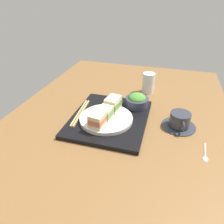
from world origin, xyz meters
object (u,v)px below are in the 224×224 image
at_px(salad_bowl, 137,101).
at_px(drinking_glass, 148,83).
at_px(sandwich_far, 98,119).
at_px(teaspoon, 205,155).
at_px(sandwich_plate, 106,118).
at_px(sandwich_middle, 106,112).
at_px(chopsticks_pair, 80,112).
at_px(coffee_cup, 180,121).
at_px(sandwich_near, 113,104).

bearing_deg(salad_bowl, drinking_glass, 172.52).
xyz_separation_m(sandwich_far, teaspoon, (0.03, 0.41, -0.06)).
bearing_deg(drinking_glass, teaspoon, 30.22).
height_order(sandwich_plate, sandwich_middle, sandwich_middle).
bearing_deg(chopsticks_pair, coffee_cup, 95.53).
xyz_separation_m(chopsticks_pair, coffee_cup, (-0.04, 0.43, 0.01)).
distance_m(sandwich_plate, salad_bowl, 0.19).
bearing_deg(sandwich_plate, sandwich_near, 169.06).
relative_size(sandwich_middle, salad_bowl, 0.81).
bearing_deg(chopsticks_pair, drinking_glass, 142.35).
xyz_separation_m(sandwich_plate, sandwich_middle, (0.00, -0.00, 0.03)).
bearing_deg(coffee_cup, salad_bowl, -115.14).
bearing_deg(teaspoon, salad_bowl, -130.85).
relative_size(sandwich_middle, drinking_glass, 0.79).
height_order(sandwich_far, salad_bowl, sandwich_far).
height_order(sandwich_far, teaspoon, sandwich_far).
bearing_deg(sandwich_near, salad_bowl, 134.83).
bearing_deg(chopsticks_pair, teaspoon, 77.45).
distance_m(sandwich_far, drinking_glass, 0.44).
bearing_deg(drinking_glass, chopsticks_pair, -37.65).
bearing_deg(teaspoon, chopsticks_pair, -102.55).
bearing_deg(teaspoon, sandwich_near, -112.60).
height_order(sandwich_plate, coffee_cup, coffee_cup).
relative_size(sandwich_plate, drinking_glass, 2.05).
relative_size(salad_bowl, teaspoon, 1.05).
height_order(salad_bowl, chopsticks_pair, salad_bowl).
height_order(sandwich_near, sandwich_middle, sandwich_near).
xyz_separation_m(sandwich_near, coffee_cup, (0.00, 0.29, -0.04)).
height_order(sandwich_plate, sandwich_far, sandwich_far).
distance_m(sandwich_middle, sandwich_far, 0.06).
distance_m(sandwich_far, coffee_cup, 0.34).
bearing_deg(coffee_cup, chopsticks_pair, -84.47).
distance_m(sandwich_middle, coffee_cup, 0.31).
height_order(sandwich_plate, salad_bowl, salad_bowl).
relative_size(sandwich_far, chopsticks_pair, 0.38).
height_order(sandwich_middle, teaspoon, sandwich_middle).
bearing_deg(sandwich_plate, sandwich_middle, -90.00).
bearing_deg(sandwich_plate, coffee_cup, 101.63).
height_order(sandwich_middle, drinking_glass, drinking_glass).
bearing_deg(teaspoon, sandwich_plate, -103.67).
distance_m(salad_bowl, chopsticks_pair, 0.27).
bearing_deg(coffee_cup, teaspoon, 30.33).
xyz_separation_m(coffee_cup, teaspoon, (0.16, 0.09, -0.03)).
bearing_deg(sandwich_far, sandwich_plate, 169.06).
distance_m(coffee_cup, drinking_glass, 0.34).
xyz_separation_m(sandwich_plate, salad_bowl, (-0.15, 0.10, 0.02)).
distance_m(sandwich_middle, salad_bowl, 0.19).
bearing_deg(sandwich_middle, coffee_cup, 101.63).
height_order(drinking_glass, teaspoon, drinking_glass).
bearing_deg(sandwich_middle, salad_bowl, 146.01).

